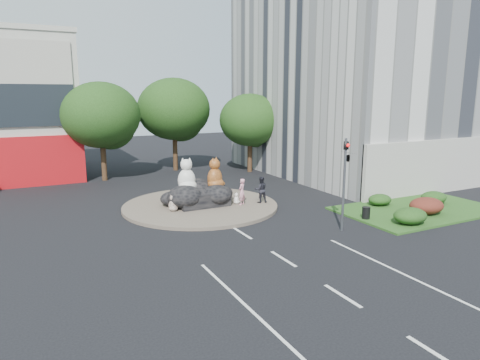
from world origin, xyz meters
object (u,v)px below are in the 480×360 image
(cat_white, at_px, (187,174))
(cat_tabby, at_px, (215,173))
(litter_bin, at_px, (366,213))
(pedestrian_pink, at_px, (242,192))
(kitten_calico, at_px, (173,203))
(kitten_white, at_px, (236,198))
(pedestrian_dark, at_px, (261,190))

(cat_white, relative_size, cat_tabby, 1.04)
(litter_bin, bearing_deg, cat_white, 138.01)
(cat_white, relative_size, litter_bin, 3.15)
(pedestrian_pink, distance_m, litter_bin, 7.81)
(kitten_calico, height_order, kitten_white, kitten_calico)
(pedestrian_pink, bearing_deg, kitten_white, -99.10)
(pedestrian_pink, height_order, litter_bin, pedestrian_pink)
(kitten_white, bearing_deg, cat_white, 107.54)
(cat_white, height_order, pedestrian_pink, cat_white)
(pedestrian_pink, relative_size, litter_bin, 2.46)
(cat_tabby, distance_m, pedestrian_dark, 3.22)
(cat_tabby, height_order, litter_bin, cat_tabby)
(cat_white, bearing_deg, litter_bin, -26.77)
(kitten_white, xyz_separation_m, pedestrian_dark, (1.58, -0.45, 0.50))
(cat_white, height_order, cat_tabby, cat_white)
(pedestrian_dark, bearing_deg, kitten_calico, 7.58)
(kitten_calico, bearing_deg, kitten_white, 12.45)
(kitten_white, height_order, pedestrian_pink, pedestrian_pink)
(kitten_calico, relative_size, pedestrian_dark, 0.59)
(cat_tabby, xyz_separation_m, pedestrian_dark, (2.63, -1.51, -1.08))
(cat_tabby, xyz_separation_m, litter_bin, (6.40, -7.27, -1.69))
(kitten_white, distance_m, pedestrian_dark, 1.71)
(kitten_calico, distance_m, litter_bin, 11.54)
(cat_tabby, distance_m, kitten_calico, 3.59)
(cat_white, height_order, kitten_white, cat_white)
(kitten_calico, xyz_separation_m, kitten_white, (4.24, -0.21, -0.14))
(cat_white, xyz_separation_m, kitten_calico, (-1.30, -1.03, -1.48))
(pedestrian_pink, bearing_deg, cat_white, -66.21)
(cat_tabby, bearing_deg, cat_white, 139.51)
(cat_white, distance_m, pedestrian_dark, 4.96)
(cat_tabby, distance_m, kitten_white, 2.17)
(kitten_white, bearing_deg, litter_bin, -98.84)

